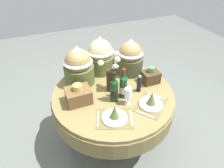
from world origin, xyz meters
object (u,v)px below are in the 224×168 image
place_setting_left (115,115)px  woven_basket_side_right (150,76)px  gift_tub_back_centre (100,54)px  woven_basket_side_left (79,95)px  wine_bottle_left (123,86)px  gift_tub_back_left (78,64)px  place_setting_right (151,101)px  flower_vase (111,76)px  gift_tub_back_right (130,55)px  pepper_mill (139,84)px  dining_table (113,101)px  wine_glass_right (128,93)px  wine_bottle_right (114,90)px

place_setting_left → woven_basket_side_right: size_ratio=2.07×
gift_tub_back_centre → woven_basket_side_left: bearing=-130.6°
wine_bottle_left → gift_tub_back_left: bearing=129.4°
place_setting_left → wine_bottle_left: (0.20, 0.26, 0.09)m
place_setting_right → flower_vase: flower_vase is taller
place_setting_right → wine_bottle_left: wine_bottle_left is taller
gift_tub_back_right → woven_basket_side_right: bearing=-65.9°
pepper_mill → gift_tub_back_centre: (-0.24, 0.55, 0.14)m
gift_tub_back_left → gift_tub_back_right: (0.62, -0.02, -0.01)m
dining_table → woven_basket_side_right: (0.46, 0.01, 0.22)m
wine_bottle_left → gift_tub_back_left: size_ratio=0.75×
place_setting_left → pepper_mill: 0.49m
woven_basket_side_left → dining_table: bearing=2.3°
place_setting_right → woven_basket_side_right: 0.40m
flower_vase → gift_tub_back_right: 0.42m
place_setting_left → gift_tub_back_centre: 0.86m
place_setting_left → pepper_mill: size_ratio=1.98×
woven_basket_side_right → dining_table: bearing=-179.2°
pepper_mill → woven_basket_side_left: (-0.64, 0.08, -0.01)m
flower_vase → woven_basket_side_right: (0.47, -0.04, -0.11)m
place_setting_right → gift_tub_back_left: gift_tub_back_left is taller
woven_basket_side_right → gift_tub_back_right: bearing=114.1°
wine_glass_right → flower_vase: bearing=104.1°
wine_bottle_right → woven_basket_side_left: wine_bottle_right is taller
place_setting_right → woven_basket_side_left: woven_basket_side_left is taller
dining_table → wine_bottle_right: (-0.04, -0.13, 0.28)m
flower_vase → wine_bottle_right: 0.18m
wine_bottle_left → wine_bottle_right: bearing=-170.4°
gift_tub_back_centre → wine_bottle_left: bearing=-85.9°
flower_vase → wine_bottle_right: (-0.04, -0.17, -0.05)m
wine_bottle_right → pepper_mill: 0.31m
pepper_mill → place_setting_left: bearing=-145.2°
woven_basket_side_right → flower_vase: bearing=175.6°
flower_vase → woven_basket_side_right: flower_vase is taller
wine_glass_right → woven_basket_side_left: bearing=154.3°
wine_bottle_right → pepper_mill: size_ratio=1.63×
dining_table → flower_vase: (-0.00, 0.04, 0.33)m
dining_table → place_setting_left: place_setting_left is taller
wine_glass_right → pepper_mill: 0.24m
dining_table → woven_basket_side_right: 0.51m
place_setting_left → woven_basket_side_left: woven_basket_side_left is taller
dining_table → place_setting_left: bearing=-110.5°
flower_vase → wine_bottle_right: flower_vase is taller
place_setting_left → flower_vase: bearing=72.0°
flower_vase → gift_tub_back_left: bearing=136.1°
dining_table → flower_vase: bearing=95.7°
woven_basket_side_left → place_setting_left: bearing=-55.6°
place_setting_right → gift_tub_back_right: size_ratio=0.97×
wine_glass_right → place_setting_right: bearing=-28.3°
wine_bottle_left → woven_basket_side_right: bearing=16.5°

